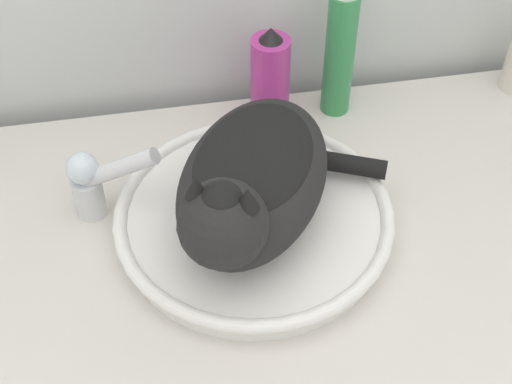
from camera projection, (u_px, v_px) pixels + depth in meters
name	position (u px, v px, depth m)	size (l,w,h in m)	color
sink_basin	(254.00, 218.00, 1.00)	(0.39, 0.39, 0.04)	white
cat	(251.00, 181.00, 0.92)	(0.36, 0.36, 0.17)	black
faucet	(94.00, 181.00, 0.99)	(0.13, 0.07, 0.14)	silver
spray_bottle_trigger	(270.00, 77.00, 1.14)	(0.06, 0.06, 0.17)	#B2338C
shampoo_bottle_tall	(340.00, 51.00, 1.12)	(0.05, 0.05, 0.24)	#338C4C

